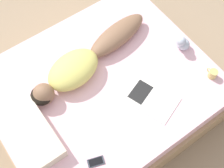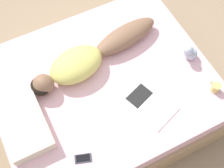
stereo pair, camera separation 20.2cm
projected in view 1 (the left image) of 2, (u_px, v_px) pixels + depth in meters
name	position (u px, v px, depth m)	size (l,w,h in m)	color
ground_plane	(103.00, 109.00, 3.30)	(12.00, 12.00, 0.00)	#9E8466
bed	(102.00, 97.00, 3.05)	(1.68, 2.01, 0.58)	tan
person	(85.00, 60.00, 2.80)	(0.47, 1.36, 0.20)	brown
open_magazine	(151.00, 98.00, 2.71)	(0.51, 0.43, 0.01)	silver
coffee_mug	(213.00, 74.00, 2.78)	(0.11, 0.08, 0.08)	tan
cell_phone	(96.00, 162.00, 2.44)	(0.11, 0.15, 0.01)	#333842
plush_toy	(182.00, 43.00, 2.90)	(0.13, 0.15, 0.18)	#B2BCCC
pillow	(30.00, 135.00, 2.49)	(0.60, 0.34, 0.12)	beige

